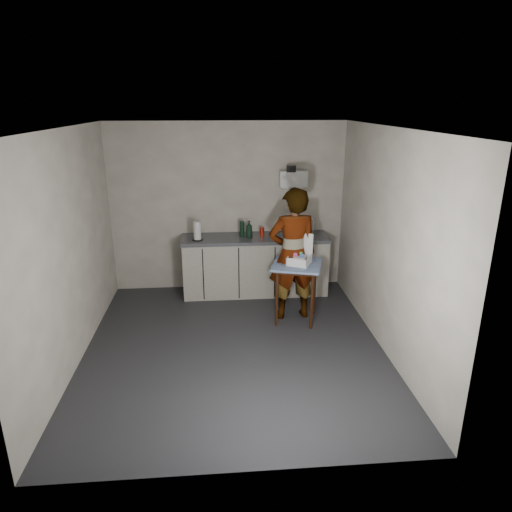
{
  "coord_description": "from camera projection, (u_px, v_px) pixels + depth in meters",
  "views": [
    {
      "loc": [
        -0.16,
        -4.95,
        2.86
      ],
      "look_at": [
        0.3,
        0.45,
        1.02
      ],
      "focal_mm": 32.0,
      "sensor_mm": 36.0,
      "label": 1
    }
  ],
  "objects": [
    {
      "name": "wall_left",
      "position": [
        71.0,
        250.0,
        5.04
      ],
      "size": [
        0.02,
        4.0,
        2.6
      ],
      "primitive_type": "cube",
      "color": "#AFA999",
      "rests_on": "ground"
    },
    {
      "name": "kitchen_counter",
      "position": [
        255.0,
        266.0,
        7.1
      ],
      "size": [
        2.24,
        0.62,
        0.91
      ],
      "color": "black",
      "rests_on": "ground"
    },
    {
      "name": "ground",
      "position": [
        234.0,
        347.0,
        5.6
      ],
      "size": [
        4.0,
        4.0,
        0.0
      ],
      "primitive_type": "plane",
      "color": "#25262A",
      "rests_on": "ground"
    },
    {
      "name": "standing_man",
      "position": [
        293.0,
        255.0,
        6.12
      ],
      "size": [
        0.71,
        0.51,
        1.82
      ],
      "primitive_type": "imported",
      "rotation": [
        0.0,
        0.0,
        3.26
      ],
      "color": "#B2A593",
      "rests_on": "ground"
    },
    {
      "name": "ceiling",
      "position": [
        231.0,
        128.0,
        4.76
      ],
      "size": [
        3.6,
        4.0,
        0.01
      ],
      "primitive_type": "cube",
      "color": "silver",
      "rests_on": "wall_back"
    },
    {
      "name": "paper_towel",
      "position": [
        197.0,
        231.0,
        6.73
      ],
      "size": [
        0.16,
        0.16,
        0.29
      ],
      "color": "black",
      "rests_on": "kitchen_counter"
    },
    {
      "name": "soda_can",
      "position": [
        262.0,
        232.0,
        6.95
      ],
      "size": [
        0.07,
        0.07,
        0.13
      ],
      "primitive_type": "cylinder",
      "color": "red",
      "rests_on": "kitchen_counter"
    },
    {
      "name": "bakery_box",
      "position": [
        300.0,
        257.0,
        6.04
      ],
      "size": [
        0.38,
        0.38,
        0.39
      ],
      "rotation": [
        0.0,
        0.0,
        -0.48
      ],
      "color": "white",
      "rests_on": "side_table"
    },
    {
      "name": "dish_rack",
      "position": [
        298.0,
        230.0,
        7.03
      ],
      "size": [
        0.43,
        0.32,
        0.3
      ],
      "color": "silver",
      "rests_on": "kitchen_counter"
    },
    {
      "name": "side_table",
      "position": [
        297.0,
        271.0,
        6.1
      ],
      "size": [
        0.78,
        0.78,
        0.81
      ],
      "rotation": [
        0.0,
        0.0,
        -0.28
      ],
      "color": "#35190C",
      "rests_on": "ground"
    },
    {
      "name": "wall_back",
      "position": [
        228.0,
        208.0,
        7.06
      ],
      "size": [
        3.6,
        0.02,
        2.6
      ],
      "primitive_type": "cube",
      "color": "#AFA999",
      "rests_on": "ground"
    },
    {
      "name": "soap_bottle",
      "position": [
        249.0,
        229.0,
        6.85
      ],
      "size": [
        0.11,
        0.11,
        0.26
      ],
      "primitive_type": "imported",
      "rotation": [
        0.0,
        0.0,
        0.14
      ],
      "color": "black",
      "rests_on": "kitchen_counter"
    },
    {
      "name": "wall_right",
      "position": [
        386.0,
        242.0,
        5.32
      ],
      "size": [
        0.02,
        4.0,
        2.6
      ],
      "primitive_type": "cube",
      "color": "#AFA999",
      "rests_on": "ground"
    },
    {
      "name": "wall_shelf",
      "position": [
        293.0,
        179.0,
        6.93
      ],
      "size": [
        0.42,
        0.18,
        0.37
      ],
      "color": "white",
      "rests_on": "ground"
    },
    {
      "name": "dark_bottle",
      "position": [
        242.0,
        229.0,
        6.9
      ],
      "size": [
        0.07,
        0.07,
        0.24
      ],
      "primitive_type": "cylinder",
      "color": "black",
      "rests_on": "kitchen_counter"
    }
  ]
}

